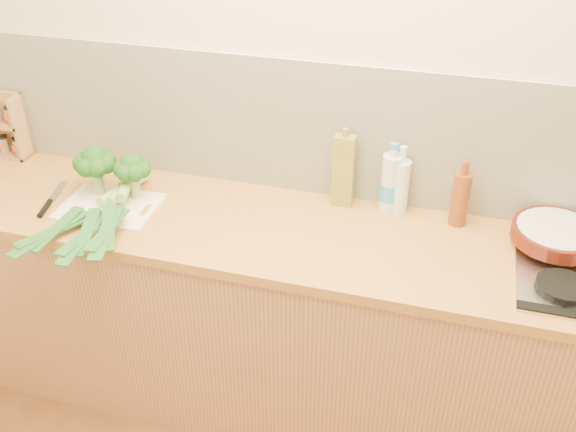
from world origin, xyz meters
name	(u,v)px	position (x,y,z in m)	size (l,w,h in m)	color
room_shell	(327,132)	(0.00, 1.49, 1.17)	(3.50, 3.50, 3.50)	beige
counter	(305,324)	(0.00, 1.20, 0.45)	(3.20, 0.62, 0.90)	#B4764B
chopping_board	(110,207)	(-0.77, 1.15, 0.91)	(0.37, 0.27, 0.01)	white
broccoli_left	(95,163)	(-0.86, 1.23, 1.05)	(0.17, 0.17, 0.20)	#8BA460
broccoli_right	(132,169)	(-0.71, 1.24, 1.04)	(0.15, 0.15, 0.18)	#8BA460
leek_front	(100,202)	(-0.80, 1.12, 0.93)	(0.23, 0.67, 0.04)	white
leek_mid	(108,205)	(-0.74, 1.09, 0.95)	(0.14, 0.64, 0.04)	white
leek_back	(119,202)	(-0.69, 1.09, 0.97)	(0.22, 0.60, 0.04)	white
chefs_knife	(48,204)	(-1.01, 1.10, 0.91)	(0.10, 0.28, 0.02)	silver
skillet	(557,234)	(0.86, 1.33, 0.97)	(0.44, 0.30, 0.05)	#4F170D
spice_rack	(2,128)	(-1.45, 1.44, 1.03)	(0.24, 0.10, 0.29)	tan
oil_tin	(344,170)	(0.08, 1.43, 1.05)	(0.08, 0.05, 0.32)	olive
glass_bottle	(400,185)	(0.30, 1.44, 1.01)	(0.07, 0.07, 0.27)	silver
amber_bottle	(460,198)	(0.52, 1.41, 1.01)	(0.06, 0.06, 0.26)	brown
water_bottle	(391,185)	(0.26, 1.44, 1.01)	(0.08, 0.08, 0.26)	silver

